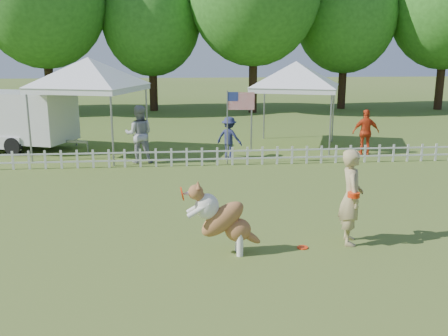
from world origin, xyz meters
name	(u,v)px	position (x,y,z in m)	size (l,w,h in m)	color
ground	(258,246)	(0.00, 0.00, 0.00)	(120.00, 120.00, 0.00)	#3C5D1D
picket_fence	(225,156)	(0.00, 7.00, 0.30)	(22.00, 0.08, 0.60)	silver
handler	(351,197)	(1.81, 0.03, 0.94)	(0.69, 0.45, 1.88)	tan
dog	(224,219)	(-0.70, -0.30, 0.68)	(1.33, 0.44, 1.37)	brown
frisbee_on_turf	(303,247)	(0.84, -0.16, 0.01)	(0.21, 0.21, 0.02)	red
canopy_tent_left	(91,108)	(-4.59, 9.15, 1.69)	(3.28, 3.28, 3.39)	white
canopy_tent_right	(295,105)	(3.02, 10.09, 1.61)	(3.11, 3.11, 3.22)	white
cargo_trailer	(17,120)	(-7.57, 10.44, 1.11)	(5.06, 2.23, 2.23)	silver
flag_pole	(227,128)	(0.10, 7.15, 1.22)	(0.94, 0.10, 2.44)	gray
spectator_a	(139,134)	(-2.81, 7.70, 0.96)	(0.94, 0.73, 1.93)	#A1A0A6
spectator_b	(229,137)	(0.26, 8.16, 0.72)	(0.94, 0.54, 1.45)	#252B50
spectator_c	(366,132)	(5.23, 8.27, 0.82)	(0.96, 0.40, 1.64)	red
tree_left	(44,8)	(-9.00, 21.50, 6.00)	(7.40, 7.40, 12.00)	#29611B
tree_center_left	(152,29)	(-3.00, 22.50, 4.90)	(6.00, 6.00, 9.80)	#29611B
tree_center_right	(254,4)	(3.00, 21.00, 6.30)	(7.60, 7.60, 12.60)	#29611B
tree_right	(345,25)	(9.00, 22.50, 5.20)	(6.20, 6.20, 10.40)	#29611B
tree_far_right	(447,16)	(15.00, 21.50, 5.70)	(7.00, 7.00, 11.40)	#29611B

